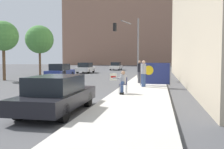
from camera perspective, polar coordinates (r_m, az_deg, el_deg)
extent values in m
plane|color=#4F4F51|center=(11.76, -12.70, -6.53)|extent=(160.00, 160.00, 0.00)
cube|color=beige|center=(25.70, 8.47, -0.85)|extent=(3.12, 90.00, 0.17)
cube|color=#936B56|center=(88.58, 6.57, 15.58)|extent=(52.00, 12.00, 41.05)
cylinder|color=#474C56|center=(13.50, 1.64, -3.40)|extent=(0.03, 0.03, 0.48)
cylinder|color=#474C56|center=(13.45, 3.20, -3.43)|extent=(0.03, 0.03, 0.48)
cylinder|color=#474C56|center=(13.87, 1.89, -3.22)|extent=(0.03, 0.03, 0.48)
cylinder|color=#474C56|center=(13.81, 3.41, -3.25)|extent=(0.03, 0.03, 0.48)
cube|color=navy|center=(13.63, 2.54, -2.28)|extent=(0.40, 0.40, 0.02)
cube|color=navy|center=(13.80, 2.66, -1.38)|extent=(0.40, 0.02, 0.38)
cylinder|color=#334775|center=(13.46, 2.44, -1.93)|extent=(0.18, 0.42, 0.18)
cylinder|color=#334775|center=(13.29, 2.30, -3.51)|extent=(0.16, 0.16, 0.48)
cube|color=black|center=(13.26, 2.26, -4.35)|extent=(0.20, 0.28, 0.10)
cylinder|color=#9E9EA3|center=(13.64, 2.56, -1.14)|extent=(0.34, 0.34, 0.52)
sphere|color=tan|center=(13.61, 2.57, 0.41)|extent=(0.22, 0.22, 0.22)
cylinder|color=#9E9EA3|center=(13.60, 1.15, -0.81)|extent=(0.45, 0.09, 0.09)
cube|color=#EAE5C6|center=(13.63, 0.31, -0.55)|extent=(0.36, 0.02, 0.39)
cube|color=#AD1414|center=(13.62, 0.30, -0.56)|extent=(0.28, 0.01, 0.09)
cylinder|color=#334775|center=(17.00, 7.22, -1.33)|extent=(0.28, 0.28, 0.87)
cylinder|color=#9E9EA3|center=(16.95, 7.24, 1.29)|extent=(0.34, 0.34, 0.69)
sphere|color=tan|center=(16.94, 7.26, 2.84)|extent=(0.23, 0.23, 0.23)
cylinder|color=#424247|center=(19.63, 6.33, -0.69)|extent=(0.28, 0.28, 0.85)
cylinder|color=black|center=(19.59, 6.34, 1.54)|extent=(0.34, 0.34, 0.68)
sphere|color=tan|center=(19.58, 6.35, 2.85)|extent=(0.22, 0.22, 0.22)
cylinder|color=slate|center=(17.93, 6.57, 0.10)|extent=(0.06, 0.06, 1.60)
cylinder|color=slate|center=(17.89, 13.13, 0.03)|extent=(0.06, 0.06, 1.60)
cube|color=navy|center=(17.88, 9.85, 0.22)|extent=(2.05, 0.02, 1.50)
cylinder|color=yellow|center=(17.86, 8.41, 0.96)|extent=(0.66, 0.01, 0.66)
cylinder|color=slate|center=(25.18, 6.00, 5.99)|extent=(0.16, 0.16, 5.90)
cylinder|color=slate|center=(25.87, 3.30, 11.84)|extent=(0.73, 2.51, 0.11)
cube|color=black|center=(26.31, 0.66, 10.78)|extent=(0.36, 0.36, 0.84)
sphere|color=green|center=(26.27, 0.66, 10.17)|extent=(0.18, 0.18, 0.18)
cube|color=black|center=(9.78, -12.33, -5.40)|extent=(1.80, 4.52, 0.52)
cube|color=black|center=(9.54, -12.80, -2.15)|extent=(1.54, 2.35, 0.62)
cylinder|color=black|center=(11.39, -13.19, -5.23)|extent=(0.22, 0.64, 0.64)
cylinder|color=black|center=(10.85, -5.53, -5.59)|extent=(0.22, 0.64, 0.64)
cylinder|color=black|center=(8.95, -20.58, -7.77)|extent=(0.22, 0.64, 0.64)
cylinder|color=black|center=(8.25, -11.09, -8.56)|extent=(0.22, 0.64, 0.64)
cube|color=navy|center=(27.10, -11.68, 0.37)|extent=(1.71, 4.46, 0.59)
cube|color=black|center=(26.91, -11.85, 1.70)|extent=(1.47, 2.32, 0.68)
cylinder|color=black|center=(28.68, -11.99, 0.04)|extent=(0.22, 0.64, 0.64)
cylinder|color=black|center=(28.14, -9.20, 0.00)|extent=(0.22, 0.64, 0.64)
cylinder|color=black|center=(26.16, -14.34, -0.33)|extent=(0.22, 0.64, 0.64)
cylinder|color=black|center=(25.56, -11.33, -0.37)|extent=(0.22, 0.64, 0.64)
cube|color=silver|center=(36.74, -6.04, 1.23)|extent=(1.88, 4.25, 0.58)
cube|color=black|center=(36.56, -6.12, 2.20)|extent=(1.61, 2.21, 0.67)
cylinder|color=black|center=(38.25, -6.65, 0.95)|extent=(0.22, 0.64, 0.64)
cylinder|color=black|center=(37.79, -4.25, 0.94)|extent=(0.22, 0.64, 0.64)
cylinder|color=black|center=(35.75, -7.92, 0.76)|extent=(0.22, 0.64, 0.64)
cylinder|color=black|center=(35.25, -5.37, 0.74)|extent=(0.22, 0.64, 0.64)
cube|color=white|center=(46.20, 0.93, 1.71)|extent=(1.77, 4.32, 0.55)
cube|color=black|center=(46.02, 0.90, 2.45)|extent=(1.52, 2.25, 0.65)
cylinder|color=black|center=(47.66, 0.29, 1.49)|extent=(0.22, 0.64, 0.64)
cylinder|color=black|center=(47.40, 2.14, 1.47)|extent=(0.22, 0.64, 0.64)
cylinder|color=black|center=(45.04, -0.33, 1.37)|extent=(0.22, 0.64, 0.64)
cylinder|color=black|center=(44.76, 1.62, 1.35)|extent=(0.22, 0.64, 0.64)
cube|color=silver|center=(19.08, -10.80, -1.20)|extent=(0.24, 0.90, 0.32)
cylinder|color=black|center=(19.01, -10.87, -0.20)|extent=(0.28, 0.28, 0.54)
sphere|color=black|center=(19.00, -10.88, 0.66)|extent=(0.24, 0.24, 0.24)
cylinder|color=black|center=(19.80, -9.99, -1.54)|extent=(0.10, 0.60, 0.60)
cylinder|color=black|center=(18.41, -11.66, -1.95)|extent=(0.10, 0.60, 0.60)
cylinder|color=brown|center=(25.91, -23.46, 2.34)|extent=(0.28, 0.28, 3.25)
sphere|color=#47843D|center=(26.00, -23.61, 8.10)|extent=(2.82, 2.82, 2.82)
cylinder|color=brown|center=(33.43, -16.14, 2.74)|extent=(0.28, 0.28, 3.30)
sphere|color=#47843D|center=(33.52, -16.23, 7.71)|extent=(3.58, 3.58, 3.58)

